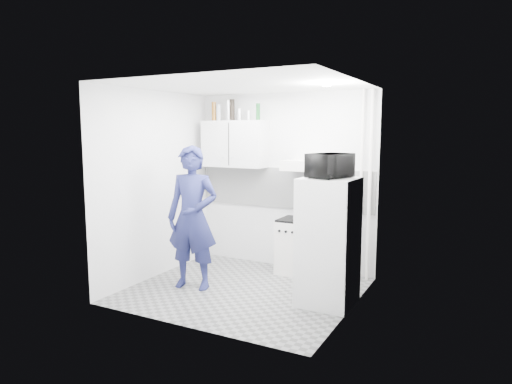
% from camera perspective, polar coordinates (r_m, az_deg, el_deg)
% --- Properties ---
extents(floor, '(2.80, 2.80, 0.00)m').
position_cam_1_polar(floor, '(6.03, -1.56, -12.19)').
color(floor, slate).
rests_on(floor, ground).
extents(ceiling, '(2.80, 2.80, 0.00)m').
position_cam_1_polar(ceiling, '(5.70, -1.65, 13.23)').
color(ceiling, white).
rests_on(ceiling, wall_back).
extents(wall_back, '(2.80, 0.00, 2.80)m').
position_cam_1_polar(wall_back, '(6.83, 3.53, 1.36)').
color(wall_back, silver).
rests_on(wall_back, floor).
extents(wall_left, '(0.00, 2.60, 2.60)m').
position_cam_1_polar(wall_left, '(6.52, -12.41, 0.90)').
color(wall_left, silver).
rests_on(wall_left, floor).
extents(wall_right, '(0.00, 2.60, 2.60)m').
position_cam_1_polar(wall_right, '(5.19, 12.01, -0.78)').
color(wall_right, silver).
rests_on(wall_right, floor).
extents(person, '(0.76, 0.58, 1.86)m').
position_cam_1_polar(person, '(5.97, -7.94, -3.19)').
color(person, navy).
rests_on(person, floor).
extents(stove, '(0.48, 0.48, 0.77)m').
position_cam_1_polar(stove, '(6.65, 5.00, -6.85)').
color(stove, white).
rests_on(stove, floor).
extents(fridge, '(0.63, 0.63, 1.51)m').
position_cam_1_polar(fridge, '(5.45, 9.02, -6.16)').
color(fridge, silver).
rests_on(fridge, floor).
extents(stove_top, '(0.46, 0.46, 0.03)m').
position_cam_1_polar(stove_top, '(6.56, 5.04, -3.48)').
color(stove_top, black).
rests_on(stove_top, stove).
extents(saucepan, '(0.18, 0.18, 0.10)m').
position_cam_1_polar(saucepan, '(6.49, 5.43, -3.02)').
color(saucepan, silver).
rests_on(saucepan, stove_top).
extents(microwave, '(0.59, 0.49, 0.28)m').
position_cam_1_polar(microwave, '(5.31, 9.22, 3.27)').
color(microwave, black).
rests_on(microwave, fridge).
extents(bottle_a, '(0.07, 0.07, 0.29)m').
position_cam_1_polar(bottle_a, '(7.18, -5.29, 9.99)').
color(bottle_a, brown).
rests_on(bottle_a, upper_cabinet).
extents(bottle_b, '(0.06, 0.06, 0.25)m').
position_cam_1_polar(bottle_b, '(7.13, -4.68, 9.85)').
color(bottle_b, '#B2B7BC').
rests_on(bottle_b, upper_cabinet).
extents(bottle_c, '(0.07, 0.07, 0.31)m').
position_cam_1_polar(bottle_c, '(7.04, -3.49, 10.14)').
color(bottle_c, silver).
rests_on(bottle_c, upper_cabinet).
extents(bottle_d, '(0.07, 0.07, 0.32)m').
position_cam_1_polar(bottle_d, '(7.01, -2.99, 10.20)').
color(bottle_d, black).
rests_on(bottle_d, upper_cabinet).
extents(canister_a, '(0.07, 0.07, 0.18)m').
position_cam_1_polar(canister_a, '(6.94, -2.12, 9.65)').
color(canister_a, silver).
rests_on(canister_a, upper_cabinet).
extents(canister_b, '(0.08, 0.08, 0.14)m').
position_cam_1_polar(canister_b, '(6.87, -0.97, 9.53)').
color(canister_b, silver).
rests_on(canister_b, upper_cabinet).
extents(bottle_e, '(0.06, 0.06, 0.25)m').
position_cam_1_polar(bottle_e, '(6.79, 0.26, 9.99)').
color(bottle_e, '#144C1E').
rests_on(bottle_e, upper_cabinet).
extents(upper_cabinet, '(1.00, 0.35, 0.70)m').
position_cam_1_polar(upper_cabinet, '(6.98, -2.68, 6.03)').
color(upper_cabinet, silver).
rests_on(upper_cabinet, wall_back).
extents(range_hood, '(0.60, 0.50, 0.14)m').
position_cam_1_polar(range_hood, '(6.40, 6.31, 3.34)').
color(range_hood, white).
rests_on(range_hood, wall_back).
extents(backsplash, '(2.74, 0.03, 0.60)m').
position_cam_1_polar(backsplash, '(6.83, 3.47, 0.52)').
color(backsplash, white).
rests_on(backsplash, wall_back).
extents(pipe_a, '(0.05, 0.05, 2.60)m').
position_cam_1_polar(pipe_a, '(6.34, 14.02, 0.66)').
color(pipe_a, white).
rests_on(pipe_a, floor).
extents(pipe_b, '(0.04, 0.04, 2.60)m').
position_cam_1_polar(pipe_b, '(6.37, 12.97, 0.72)').
color(pipe_b, white).
rests_on(pipe_b, floor).
extents(ceiling_spot_fixture, '(0.10, 0.10, 0.02)m').
position_cam_1_polar(ceiling_spot_fixture, '(5.47, 8.83, 13.06)').
color(ceiling_spot_fixture, white).
rests_on(ceiling_spot_fixture, ceiling).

